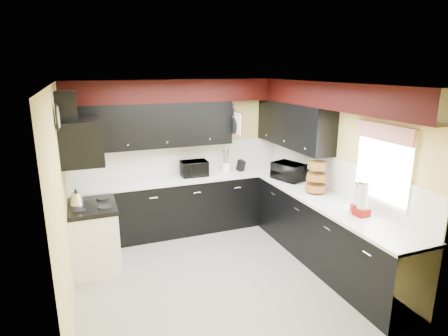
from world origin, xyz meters
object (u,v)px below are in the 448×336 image
object	(u,v)px
toaster_oven	(194,168)
knife_block	(241,166)
utensil_crock	(226,167)
kettle	(76,198)
microwave	(289,171)

from	to	relation	value
toaster_oven	knife_block	distance (m)	0.84
toaster_oven	utensil_crock	xyz separation A→B (m)	(0.57, 0.02, -0.04)
kettle	knife_block	bearing A→B (deg)	14.14
toaster_oven	utensil_crock	world-z (taller)	toaster_oven
utensil_crock	kettle	distance (m)	2.50
toaster_oven	knife_block	bearing A→B (deg)	0.93
knife_block	kettle	bearing A→B (deg)	172.91
toaster_oven	knife_block	world-z (taller)	toaster_oven
toaster_oven	kettle	size ratio (longest dim) A/B	2.40
microwave	knife_block	xyz separation A→B (m)	(-0.50, 0.76, -0.04)
toaster_oven	kettle	world-z (taller)	toaster_oven
microwave	utensil_crock	size ratio (longest dim) A/B	3.00
kettle	microwave	bearing A→B (deg)	-1.50
knife_block	kettle	size ratio (longest dim) A/B	1.07
microwave	kettle	world-z (taller)	microwave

